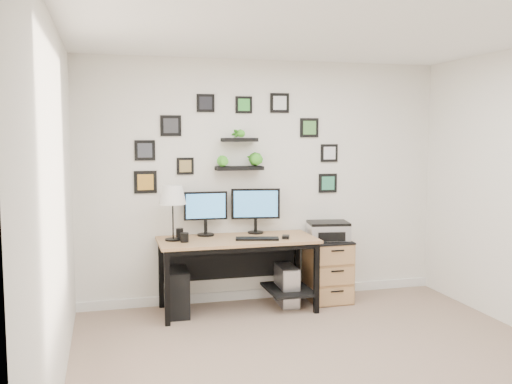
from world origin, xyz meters
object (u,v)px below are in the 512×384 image
object	(u,v)px
desk	(240,249)
printer	(328,231)
monitor_right	(256,207)
mug	(184,238)
pc_tower_grey	(287,285)
pc_tower_black	(178,292)
table_lamp	(173,196)
file_cabinet	(328,270)
monitor_left	(206,210)

from	to	relation	value
desk	printer	xyz separation A→B (m)	(1.00, 0.07, 0.14)
monitor_right	mug	distance (m)	0.89
pc_tower_grey	pc_tower_black	bearing A→B (deg)	-178.40
monitor_right	mug	xyz separation A→B (m)	(-0.80, -0.30, -0.24)
table_lamp	file_cabinet	bearing A→B (deg)	0.96
desk	monitor_right	xyz separation A→B (m)	(0.22, 0.20, 0.41)
file_cabinet	table_lamp	bearing A→B (deg)	-179.04
table_lamp	pc_tower_black	xyz separation A→B (m)	(0.03, -0.04, -0.97)
monitor_left	mug	world-z (taller)	monitor_left
mug	file_cabinet	distance (m)	1.65
pc_tower_black	printer	distance (m)	1.74
pc_tower_black	file_cabinet	xyz separation A→B (m)	(1.65, 0.07, 0.11)
pc_tower_grey	file_cabinet	world-z (taller)	file_cabinet
mug	file_cabinet	world-z (taller)	mug
pc_tower_grey	printer	xyz separation A→B (m)	(0.49, 0.05, 0.56)
monitor_right	pc_tower_black	distance (m)	1.21
monitor_left	monitor_right	world-z (taller)	monitor_right
printer	pc_tower_black	bearing A→B (deg)	-177.22
file_cabinet	desk	bearing A→B (deg)	-176.66
mug	monitor_right	bearing A→B (deg)	20.66
monitor_right	table_lamp	distance (m)	0.93
monitor_left	file_cabinet	bearing A→B (deg)	-6.07
pc_tower_grey	desk	bearing A→B (deg)	-177.66
pc_tower_black	file_cabinet	size ratio (longest dim) A/B	0.68
table_lamp	pc_tower_grey	bearing A→B (deg)	-0.43
monitor_right	mug	world-z (taller)	monitor_right
pc_tower_black	file_cabinet	world-z (taller)	file_cabinet
monitor_left	table_lamp	bearing A→B (deg)	-154.95
pc_tower_black	monitor_left	bearing A→B (deg)	34.10
mug	pc_tower_grey	bearing A→B (deg)	6.30
desk	table_lamp	world-z (taller)	table_lamp
file_cabinet	printer	world-z (taller)	printer
mug	printer	world-z (taller)	printer
mug	pc_tower_grey	distance (m)	1.25
printer	monitor_left	bearing A→B (deg)	174.39
mug	pc_tower_black	xyz separation A→B (m)	(-0.07, 0.09, -0.57)
desk	file_cabinet	distance (m)	1.04
monitor_left	monitor_right	xyz separation A→B (m)	(0.54, 0.01, 0.01)
monitor_left	mug	size ratio (longest dim) A/B	4.97
monitor_left	file_cabinet	size ratio (longest dim) A/B	0.69
monitor_left	table_lamp	size ratio (longest dim) A/B	0.84
table_lamp	mug	size ratio (longest dim) A/B	5.93
desk	monitor_left	bearing A→B (deg)	148.24
monitor_left	printer	distance (m)	1.35
desk	file_cabinet	world-z (taller)	desk
monitor_right	table_lamp	world-z (taller)	table_lamp
monitor_right	pc_tower_grey	xyz separation A→B (m)	(0.29, -0.18, -0.83)
table_lamp	printer	size ratio (longest dim) A/B	1.17
monitor_left	table_lamp	distance (m)	0.43
mug	printer	size ratio (longest dim) A/B	0.20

